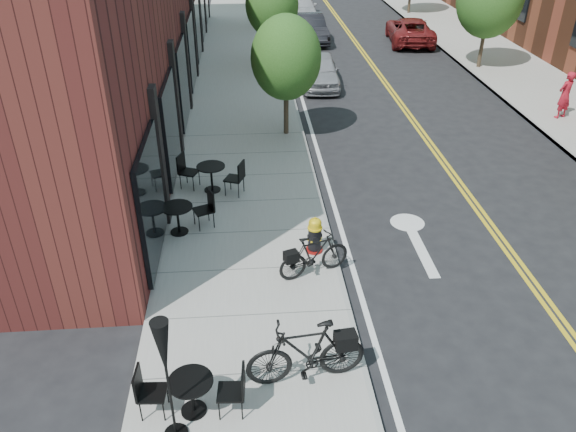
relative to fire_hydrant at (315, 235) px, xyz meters
name	(u,v)px	position (x,y,z in m)	size (l,w,h in m)	color
ground	(351,314)	(0.49, -2.08, -0.53)	(120.00, 120.00, 0.00)	black
sidewalk_near	(244,125)	(-1.51, 7.92, -0.47)	(4.00, 70.00, 0.12)	#9E9B93
building_near	(117,0)	(-6.01, 11.92, 2.97)	(5.00, 28.00, 7.00)	#481917
tree_near_a	(286,58)	(-0.11, 6.92, 2.07)	(2.20, 2.20, 3.81)	#382B1E
tree_near_b	(272,5)	(-0.11, 14.92, 2.18)	(2.30, 2.30, 3.98)	#382B1E
fire_hydrant	(315,235)	(0.00, 0.00, 0.00)	(0.44, 0.44, 0.87)	maroon
bicycle_left	(306,352)	(-0.60, -3.77, 0.19)	(0.56, 2.00, 1.20)	black
bicycle_right	(314,255)	(-0.12, -0.87, 0.07)	(0.45, 1.60, 0.96)	black
bistro_set_a	(192,391)	(-2.43, -4.30, 0.03)	(1.64, 0.74, 0.88)	black
bistro_set_b	(178,216)	(-3.11, 1.02, 0.05)	(1.73, 1.05, 0.92)	black
bistro_set_c	(211,174)	(-2.41, 3.08, 0.06)	(1.79, 1.06, 0.95)	black
patio_umbrella	(164,357)	(-2.67, -4.72, 1.20)	(0.36, 0.36, 2.24)	black
parked_car_a	(320,70)	(1.67, 12.15, 0.10)	(1.50, 3.74, 1.27)	#93949A
parked_car_b	(310,28)	(2.09, 19.59, 0.14)	(1.43, 4.10, 1.35)	black
parked_car_c	(297,8)	(1.83, 24.21, 0.28)	(2.28, 5.60, 1.63)	#BABABF
parked_car_far	(410,30)	(7.24, 18.88, 0.11)	(2.12, 4.61, 1.28)	maroon
pedestrian	(565,95)	(9.63, 7.58, 0.41)	(0.60, 0.39, 1.64)	#AA1626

